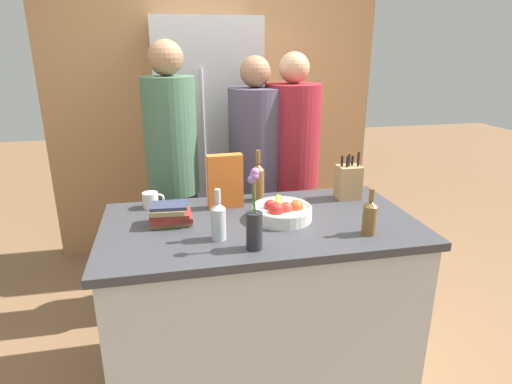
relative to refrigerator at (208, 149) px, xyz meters
name	(u,v)px	position (x,y,z in m)	size (l,w,h in m)	color
ground_plane	(260,370)	(0.11, -1.42, -0.97)	(14.00, 14.00, 0.00)	brown
kitchen_island	(260,300)	(0.11, -1.42, -0.51)	(1.56, 0.84, 0.92)	silver
back_wall_wood	(215,101)	(0.11, 0.36, 0.33)	(2.76, 0.12, 2.60)	#AD7A4C
refrigerator	(208,149)	(0.00, 0.00, 0.00)	(0.77, 0.62, 1.94)	#B7B7BC
fruit_bowl	(282,211)	(0.22, -1.41, -0.01)	(0.30, 0.30, 0.11)	silver
knife_block	(348,182)	(0.67, -1.18, 0.04)	(0.13, 0.11, 0.27)	tan
flower_vase	(254,221)	(0.02, -1.71, 0.07)	(0.07, 0.07, 0.36)	#232328
cereal_box	(225,181)	(-0.03, -1.18, 0.09)	(0.19, 0.07, 0.29)	orange
coffee_mug	(151,200)	(-0.42, -1.11, -0.01)	(0.12, 0.08, 0.09)	silver
book_stack	(170,214)	(-0.33, -1.36, 0.00)	(0.20, 0.16, 0.11)	#99844C
bottle_oil	(370,216)	(0.57, -1.67, 0.03)	(0.07, 0.07, 0.22)	brown
bottle_vinegar	(258,181)	(0.16, -1.11, 0.06)	(0.07, 0.07, 0.29)	brown
bottle_wine	(218,220)	(-0.12, -1.58, 0.04)	(0.07, 0.07, 0.24)	#B2BCC1
person_at_sink	(173,168)	(-0.29, -0.69, 0.04)	(0.32, 0.32, 1.78)	#383842
person_in_blue	(255,170)	(0.25, -0.61, -0.02)	(0.35, 0.35, 1.69)	#383842
person_in_red_tee	(291,166)	(0.51, -0.61, -0.01)	(0.37, 0.37, 1.71)	#383842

